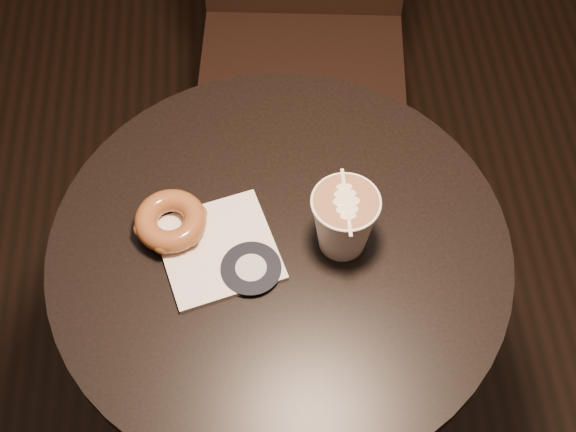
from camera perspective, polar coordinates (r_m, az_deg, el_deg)
The scene contains 5 objects.
cafe_table at distance 1.38m, azimuth -0.54°, elevation -6.35°, with size 0.70×0.70×0.75m.
chair at distance 1.73m, azimuth 1.12°, elevation 14.92°, with size 0.48×0.48×1.11m.
pastry_bag at distance 1.20m, azimuth -4.97°, elevation -2.35°, with size 0.17×0.17×0.01m, color white.
doughnut at distance 1.21m, azimuth -8.36°, elevation -0.34°, with size 0.11×0.11×0.03m, color brown.
latte_cup at distance 1.16m, azimuth 3.99°, elevation -0.43°, with size 0.10×0.10×0.11m, color white, non-canonical shape.
Camera 1 is at (-0.03, -0.61, 1.79)m, focal length 50.00 mm.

